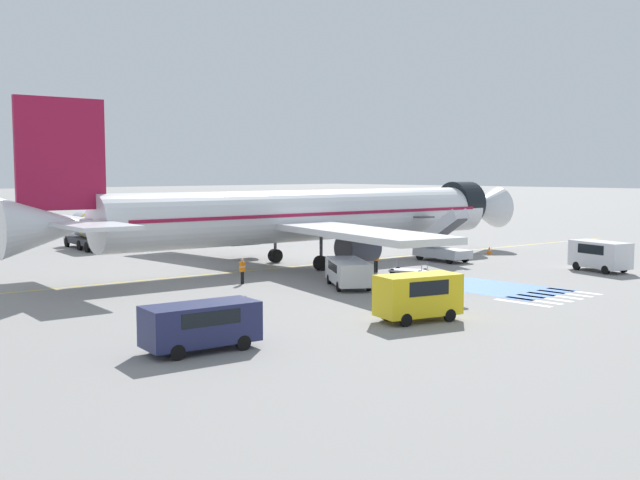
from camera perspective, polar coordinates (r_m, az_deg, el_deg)
name	(u,v)px	position (r m, az deg, el deg)	size (l,w,h in m)	color
ground_plane	(330,262)	(61.53, 0.73, -1.71)	(600.00, 600.00, 0.00)	gray
apron_leadline_yellow	(314,265)	(60.02, -0.43, -1.88)	(0.20, 79.71, 0.01)	gold
apron_stand_patch_blue	(483,286)	(49.73, 12.34, -3.48)	(5.79, 10.17, 0.01)	#2856A8
apron_walkway_bar_0	(522,303)	(44.05, 15.17, -4.65)	(0.44, 3.60, 0.01)	silver
apron_walkway_bar_1	(534,300)	(45.07, 15.96, -4.45)	(0.44, 3.60, 0.01)	silver
apron_walkway_bar_2	(544,298)	(46.10, 16.72, -4.25)	(0.44, 3.60, 0.01)	silver
apron_walkway_bar_3	(555,296)	(47.14, 17.44, -4.07)	(0.44, 3.60, 0.01)	silver
apron_walkway_bar_4	(565,293)	(48.18, 18.13, -3.89)	(0.44, 3.60, 0.01)	silver
apron_walkway_bar_5	(574,291)	(49.23, 18.79, -3.72)	(0.44, 3.60, 0.01)	silver
airliner	(308,215)	(59.27, -0.95, 1.88)	(46.35, 36.20, 12.09)	silver
boarding_stairs_forward	(442,249)	(62.98, 9.27, -0.66)	(2.74, 5.42, 4.46)	#ADB2BA
fuel_tanker	(89,230)	(75.36, -17.17, 0.72)	(3.75, 9.11, 3.60)	#38383D
service_van_0	(600,254)	(59.59, 20.57, -0.97)	(3.15, 4.78, 2.25)	silver
service_van_1	(201,322)	(31.48, -9.07, -6.22)	(5.02, 2.71, 1.98)	#1E234C
service_van_2	(418,293)	(37.54, 7.48, -4.06)	(4.57, 2.99, 2.34)	yellow
service_van_3	(348,271)	(48.10, 2.17, -2.35)	(4.59, 5.46, 1.76)	silver
baggage_cart	(409,271)	(54.80, 6.77, -2.33)	(2.34, 2.97, 0.87)	gray
ground_crew_0	(376,258)	(55.32, 4.28, -1.41)	(0.48, 0.36, 1.81)	black
ground_crew_1	(242,269)	(49.78, -5.94, -2.24)	(0.48, 0.37, 1.70)	black
traffic_cone_0	(489,250)	(69.36, 12.77, -0.78)	(0.61, 0.61, 0.68)	orange
traffic_cone_1	(246,300)	(42.09, -5.67, -4.58)	(0.49, 0.49, 0.54)	orange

